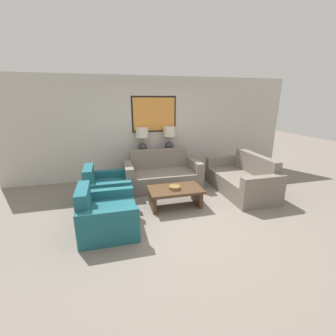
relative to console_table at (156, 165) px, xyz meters
The scene contains 11 objects.
ground_plane 2.26m from the console_table, 90.00° to the right, with size 20.00×20.00×0.00m, color slate.
back_wall 1.00m from the console_table, 90.00° to the left, with size 7.68×0.12×2.65m.
console_table is the anchor object (origin of this frame).
table_lamp_left 0.84m from the console_table, behind, with size 0.32×0.32×0.65m.
table_lamp_right 0.84m from the console_table, ahead, with size 0.32×0.32×0.65m.
couch_by_back_wall 0.64m from the console_table, 90.00° to the right, with size 1.80×0.93×0.87m.
couch_by_side 2.24m from the console_table, 39.63° to the right, with size 0.93×1.80×0.87m.
coffee_table 1.77m from the console_table, 89.53° to the right, with size 1.06×0.62×0.39m.
decorative_bowl 1.80m from the console_table, 90.30° to the right, with size 0.23×0.23×0.06m.
armchair_near_back_wall 1.79m from the console_table, 137.68° to the right, with size 0.89×0.95×0.79m.
armchair_near_camera 2.68m from the console_table, 119.53° to the right, with size 0.89×0.95×0.79m.
Camera 1 is at (-1.17, -3.50, 2.09)m, focal length 24.00 mm.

